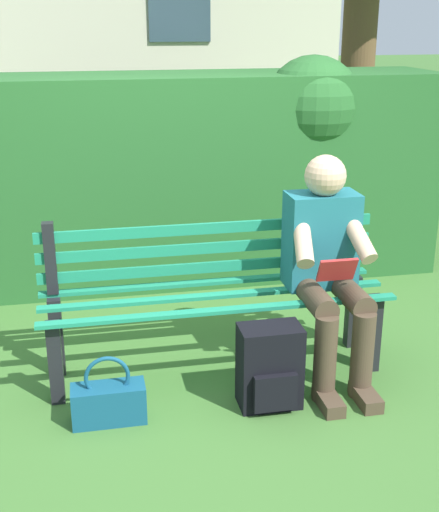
{
  "coord_description": "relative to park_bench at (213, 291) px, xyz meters",
  "views": [
    {
      "loc": [
        0.66,
        3.33,
        1.88
      ],
      "look_at": [
        0.0,
        0.1,
        0.72
      ],
      "focal_mm": 48.02,
      "sensor_mm": 36.0,
      "label": 1
    }
  ],
  "objects": [
    {
      "name": "person_seated",
      "position": [
        -0.59,
        0.18,
        0.18
      ],
      "size": [
        0.44,
        0.73,
        1.19
      ],
      "color": "#1E6672",
      "rests_on": "ground"
    },
    {
      "name": "hedge_backdrop",
      "position": [
        0.37,
        -1.5,
        0.34
      ],
      "size": [
        4.7,
        0.86,
        1.62
      ],
      "color": "#265B28",
      "rests_on": "ground"
    },
    {
      "name": "backpack",
      "position": [
        -0.2,
        0.46,
        -0.24
      ],
      "size": [
        0.31,
        0.26,
        0.43
      ],
      "color": "black",
      "rests_on": "ground"
    },
    {
      "name": "handbag",
      "position": [
        0.61,
        0.46,
        -0.34
      ],
      "size": [
        0.36,
        0.15,
        0.35
      ],
      "color": "navy",
      "rests_on": "ground"
    },
    {
      "name": "ground",
      "position": [
        0.0,
        0.07,
        -0.45
      ],
      "size": [
        60.0,
        60.0,
        0.0
      ],
      "primitive_type": "plane",
      "color": "#3D6B2D"
    },
    {
      "name": "park_bench",
      "position": [
        0.0,
        0.0,
        0.0
      ],
      "size": [
        1.87,
        0.46,
        0.86
      ],
      "color": "black",
      "rests_on": "ground"
    }
  ]
}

